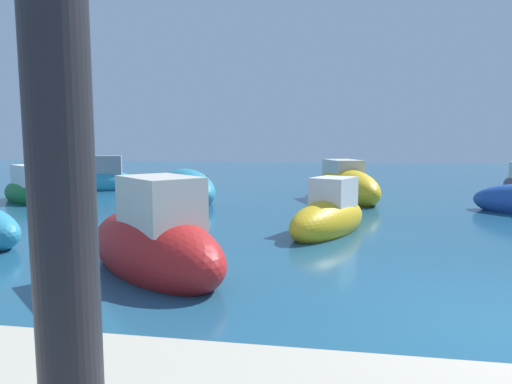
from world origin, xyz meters
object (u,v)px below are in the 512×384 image
(moored_boat_5, at_px, (346,187))
(moored_boat_6, at_px, (329,217))
(moored_boat_4, at_px, (27,191))
(moored_boat_1, at_px, (187,188))
(moored_boat_7, at_px, (102,181))
(moored_boat_9, at_px, (155,244))

(moored_boat_5, xyz_separation_m, moored_boat_6, (-0.60, -6.21, -0.10))
(moored_boat_4, relative_size, moored_boat_5, 0.67)
(moored_boat_4, relative_size, moored_boat_6, 0.95)
(moored_boat_4, bearing_deg, moored_boat_6, -164.23)
(moored_boat_6, bearing_deg, moored_boat_1, -111.43)
(moored_boat_1, bearing_deg, moored_boat_7, 33.61)
(moored_boat_5, relative_size, moored_boat_7, 1.42)
(moored_boat_4, distance_m, moored_boat_7, 4.10)
(moored_boat_5, height_order, moored_boat_9, moored_boat_9)
(moored_boat_6, height_order, moored_boat_9, moored_boat_9)
(moored_boat_6, xyz_separation_m, moored_boat_9, (-2.90, -3.76, 0.10))
(moored_boat_1, xyz_separation_m, moored_boat_7, (-4.65, 2.19, 0.02))
(moored_boat_9, bearing_deg, moored_boat_4, -2.15)
(moored_boat_7, bearing_deg, moored_boat_1, 132.01)
(moored_boat_4, xyz_separation_m, moored_boat_5, (11.38, 2.51, 0.08))
(moored_boat_4, bearing_deg, moored_boat_9, 171.23)
(moored_boat_1, height_order, moored_boat_5, moored_boat_5)
(moored_boat_1, xyz_separation_m, moored_boat_5, (5.98, 0.67, 0.08))
(moored_boat_6, height_order, moored_boat_7, moored_boat_7)
(moored_boat_7, bearing_deg, moored_boat_6, 119.58)
(moored_boat_1, relative_size, moored_boat_4, 1.64)
(moored_boat_4, height_order, moored_boat_5, moored_boat_5)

